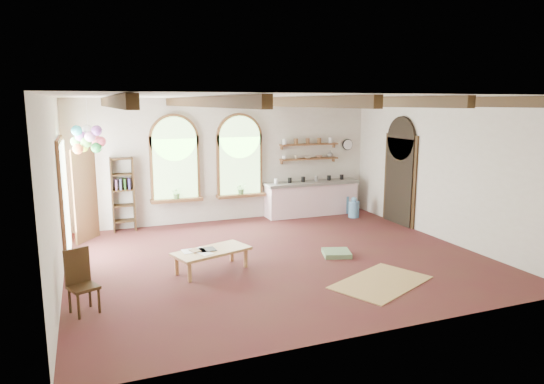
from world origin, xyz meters
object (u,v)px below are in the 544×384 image
kitchen_counter (311,198)px  side_chair (83,295)px  coffee_table (212,252)px  balloon_cluster (89,140)px

kitchen_counter → side_chair: size_ratio=2.79×
coffee_table → balloon_cluster: balloon_cluster is taller
kitchen_counter → coffee_table: (-3.73, -3.47, -0.12)m
coffee_table → balloon_cluster: 3.61m
balloon_cluster → kitchen_counter: bearing=11.8°
side_chair → balloon_cluster: bearing=85.7°
kitchen_counter → side_chair: 7.50m
coffee_table → kitchen_counter: bearing=43.0°
coffee_table → side_chair: (-2.23, -1.08, -0.08)m
kitchen_counter → balloon_cluster: 6.12m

